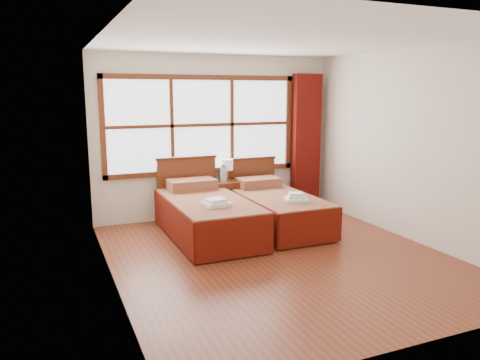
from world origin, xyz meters
name	(u,v)px	position (x,y,z in m)	size (l,w,h in m)	color
floor	(280,257)	(0.00, 0.00, 0.00)	(4.50, 4.50, 0.00)	brown
ceiling	(283,40)	(0.00, 0.00, 2.60)	(4.50, 4.50, 0.00)	white
wall_back	(217,137)	(0.00, 2.25, 1.30)	(4.00, 4.00, 0.00)	silver
wall_left	(109,163)	(-2.00, 0.00, 1.30)	(4.50, 4.50, 0.00)	silver
wall_right	(413,146)	(2.00, 0.00, 1.30)	(4.50, 4.50, 0.00)	silver
window	(202,125)	(-0.25, 2.21, 1.50)	(3.16, 0.06, 1.56)	white
curtain	(306,142)	(1.60, 2.11, 1.17)	(0.50, 0.16, 2.30)	#5B0E09
bed_left	(206,214)	(-0.55, 1.20, 0.31)	(1.05, 2.07, 1.02)	#411D0D
bed_right	(275,208)	(0.55, 1.20, 0.29)	(0.98, 2.00, 0.95)	#411D0D
nightstand	(226,200)	(0.06, 1.99, 0.30)	(0.45, 0.45, 0.61)	#592713
towels_left	(216,203)	(-0.57, 0.73, 0.59)	(0.37, 0.33, 0.10)	white
towels_right	(296,198)	(0.60, 0.68, 0.56)	(0.37, 0.35, 0.13)	white
lamp	(227,165)	(0.12, 2.07, 0.85)	(0.18, 0.18, 0.34)	#B5843A
bottle_near	(223,174)	(0.00, 1.98, 0.73)	(0.07, 0.07, 0.27)	#A2C1D0
bottle_far	(225,174)	(0.04, 1.99, 0.72)	(0.07, 0.07, 0.26)	#A2C1D0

